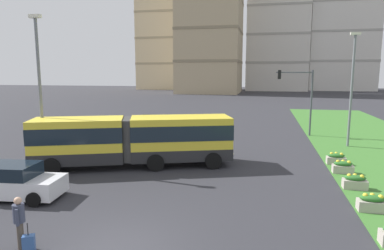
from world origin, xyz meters
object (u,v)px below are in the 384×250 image
at_px(pedestrian_crossing, 19,219).
at_px(traffic_light_far_right, 300,91).
at_px(car_white_van, 13,182).
at_px(flower_planter_4, 336,159).
at_px(car_maroon_sedan, 153,124).
at_px(streetlight_median, 352,85).
at_px(rolling_suitcase, 29,244).
at_px(apartment_tower_centre, 278,24).
at_px(apartment_tower_eastcentre, 342,20).
at_px(articulated_bus, 134,140).
at_px(flower_planter_1, 372,203).
at_px(apartment_tower_westcentre, 211,1).
at_px(flower_planter_3, 343,167).
at_px(flower_planter_2, 355,182).
at_px(streetlight_left, 40,85).
at_px(apartment_tower_west, 167,28).

xyz_separation_m(pedestrian_crossing, traffic_light_far_right, (10.57, 22.63, 3.03)).
relative_size(car_white_van, flower_planter_4, 4.15).
distance_m(car_maroon_sedan, streetlight_median, 17.71).
relative_size(flower_planter_4, streetlight_median, 0.13).
bearing_deg(rolling_suitcase, traffic_light_far_right, 66.09).
relative_size(apartment_tower_centre, apartment_tower_eastcentre, 0.94).
height_order(articulated_bus, flower_planter_1, articulated_bus).
relative_size(car_maroon_sedan, apartment_tower_westcentre, 0.09).
height_order(flower_planter_3, flower_planter_4, same).
xyz_separation_m(apartment_tower_westcentre, apartment_tower_centre, (18.92, 19.43, -3.92)).
relative_size(pedestrian_crossing, flower_planter_3, 1.58).
relative_size(flower_planter_4, apartment_tower_westcentre, 0.02).
bearing_deg(flower_planter_2, streetlight_left, 178.07).
height_order(flower_planter_3, apartment_tower_westcentre, apartment_tower_westcentre).
bearing_deg(pedestrian_crossing, flower_planter_3, 42.33).
bearing_deg(flower_planter_4, apartment_tower_westcentre, 105.01).
height_order(flower_planter_2, apartment_tower_centre, apartment_tower_centre).
bearing_deg(articulated_bus, car_maroon_sedan, 103.74).
bearing_deg(traffic_light_far_right, flower_planter_3, -83.12).
bearing_deg(flower_planter_1, flower_planter_3, 90.00).
bearing_deg(flower_planter_2, apartment_tower_west, 111.35).
bearing_deg(apartment_tower_west, streetlight_left, -77.75).
relative_size(flower_planter_4, apartment_tower_eastcentre, 0.02).
height_order(flower_planter_1, traffic_light_far_right, traffic_light_far_right).
distance_m(pedestrian_crossing, traffic_light_far_right, 25.17).
bearing_deg(flower_planter_2, apartment_tower_eastcentre, 79.62).
bearing_deg(apartment_tower_centre, apartment_tower_westcentre, -134.24).
bearing_deg(streetlight_median, flower_planter_3, -104.10).
bearing_deg(car_white_van, apartment_tower_west, 102.71).
bearing_deg(streetlight_median, traffic_light_far_right, 128.61).
distance_m(flower_planter_3, streetlight_left, 18.15).
height_order(articulated_bus, streetlight_left, streetlight_left).
relative_size(rolling_suitcase, apartment_tower_centre, 0.02).
bearing_deg(traffic_light_far_right, flower_planter_1, -85.29).
xyz_separation_m(car_white_van, rolling_suitcase, (3.96, -4.04, -0.44)).
bearing_deg(flower_planter_3, car_white_van, -155.45).
bearing_deg(streetlight_left, articulated_bus, 11.90).
height_order(flower_planter_2, streetlight_left, streetlight_left).
xyz_separation_m(flower_planter_3, apartment_tower_centre, (-1.30, 96.73, 21.06)).
bearing_deg(flower_planter_4, flower_planter_2, -90.00).
relative_size(flower_planter_4, apartment_tower_west, 0.03).
xyz_separation_m(apartment_tower_west, apartment_tower_westcentre, (18.74, -19.68, 4.18)).
xyz_separation_m(pedestrian_crossing, streetlight_median, (13.89, 18.48, 3.74)).
bearing_deg(streetlight_left, apartment_tower_centre, 80.71).
bearing_deg(apartment_tower_centre, car_white_van, -97.79).
bearing_deg(car_maroon_sedan, car_white_van, -91.58).
height_order(apartment_tower_centre, apartment_tower_eastcentre, apartment_tower_eastcentre).
height_order(car_white_van, apartment_tower_eastcentre, apartment_tower_eastcentre).
height_order(flower_planter_3, traffic_light_far_right, traffic_light_far_right).
xyz_separation_m(car_maroon_sedan, apartment_tower_eastcentre, (34.14, 90.82, 22.00)).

